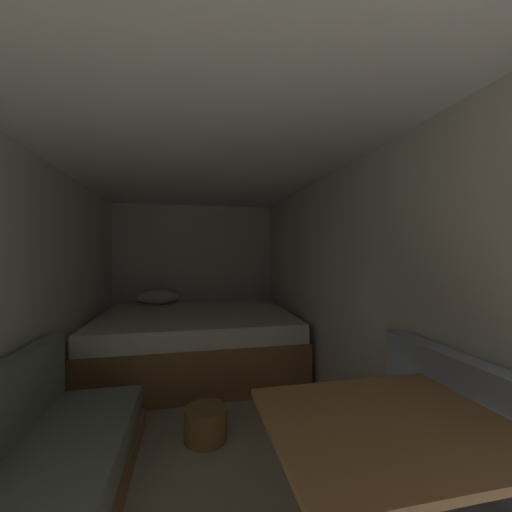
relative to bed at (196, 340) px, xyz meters
The scene contains 8 objects.
ground_plane 1.44m from the bed, 89.73° to the right, with size 6.62×6.62×0.00m, color #B2A893.
wall_back 1.15m from the bed, 89.59° to the left, with size 2.30×0.05×1.99m, color silver.
wall_left 1.91m from the bed, 128.62° to the right, with size 0.05×4.62×1.99m, color silver.
wall_right 1.92m from the bed, 51.05° to the right, with size 0.05×4.62×1.99m, color silver.
ceiling_slab 2.20m from the bed, 89.73° to the right, with size 2.30×4.62×0.05m, color white.
bed is the anchor object (origin of this frame).
dinette_table 2.77m from the bed, 78.11° to the right, with size 0.78×0.63×0.77m.
wicker_basket 1.40m from the bed, 88.27° to the right, with size 0.30×0.30×0.22m.
Camera 1 is at (-0.07, -0.46, 1.32)m, focal length 21.75 mm.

